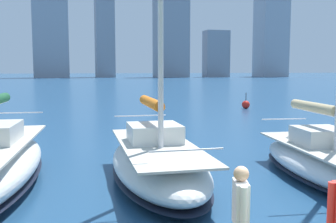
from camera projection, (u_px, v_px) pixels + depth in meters
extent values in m
cube|color=#A1A6B0|center=(271.00, 36.00, 171.99)|extent=(11.97, 11.24, 35.33)
cube|color=gray|center=(216.00, 54.00, 165.56)|extent=(10.14, 6.58, 19.35)
cube|color=#8D929D|center=(171.00, 28.00, 160.41)|extent=(13.56, 9.11, 40.29)
cube|color=#9096A0|center=(104.00, 28.00, 160.79)|extent=(7.40, 11.57, 40.05)
cube|color=#9BA0AA|center=(51.00, 27.00, 152.58)|extent=(13.27, 9.90, 39.05)
ellipsoid|color=silver|center=(326.00, 165.00, 12.27)|extent=(3.16, 7.16, 0.98)
ellipsoid|color=black|center=(326.00, 173.00, 12.30)|extent=(3.18, 7.20, 0.10)
cube|color=beige|center=(327.00, 148.00, 12.21)|extent=(2.64, 6.29, 0.06)
cube|color=silver|center=(320.00, 136.00, 12.59)|extent=(1.61, 1.68, 0.55)
cylinder|color=silver|center=(313.00, 111.00, 13.02)|extent=(0.44, 2.91, 0.12)
cylinder|color=#C6B284|center=(313.00, 107.00, 13.01)|extent=(0.61, 2.70, 0.32)
cylinder|color=silver|center=(284.00, 119.00, 15.23)|extent=(1.80, 0.24, 0.04)
ellipsoid|color=white|center=(157.00, 165.00, 11.91)|extent=(2.77, 7.21, 1.15)
ellipsoid|color=black|center=(157.00, 175.00, 11.94)|extent=(2.78, 7.24, 0.10)
cube|color=beige|center=(157.00, 145.00, 11.84)|extent=(2.28, 6.34, 0.06)
cube|color=silver|center=(154.00, 133.00, 12.22)|extent=(1.60, 1.61, 0.55)
cylinder|color=silver|center=(151.00, 107.00, 12.66)|extent=(0.19, 3.00, 0.12)
cylinder|color=orange|center=(151.00, 103.00, 12.64)|extent=(0.38, 2.77, 0.32)
cylinder|color=silver|center=(187.00, 150.00, 8.60)|extent=(1.69, 0.08, 0.04)
cylinder|color=silver|center=(140.00, 116.00, 14.90)|extent=(1.95, 0.08, 0.04)
cylinder|color=silver|center=(13.00, 113.00, 15.01)|extent=(2.16, 0.23, 0.04)
cylinder|color=red|center=(331.00, 205.00, 4.97)|extent=(0.10, 0.10, 0.60)
cube|color=white|center=(241.00, 203.00, 5.32)|extent=(0.29, 0.45, 0.61)
cylinder|color=white|center=(244.00, 208.00, 5.08)|extent=(0.09, 0.09, 0.57)
cylinder|color=white|center=(238.00, 196.00, 5.56)|extent=(0.09, 0.09, 0.57)
sphere|color=tan|center=(241.00, 174.00, 5.28)|extent=(0.21, 0.21, 0.21)
sphere|color=red|center=(246.00, 105.00, 34.31)|extent=(0.70, 0.70, 0.70)
cylinder|color=black|center=(246.00, 97.00, 34.24)|extent=(0.06, 0.06, 0.70)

